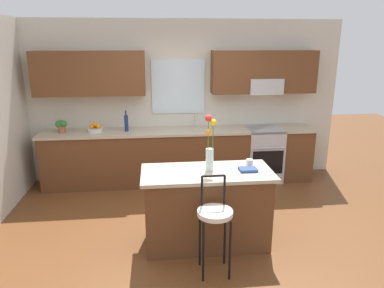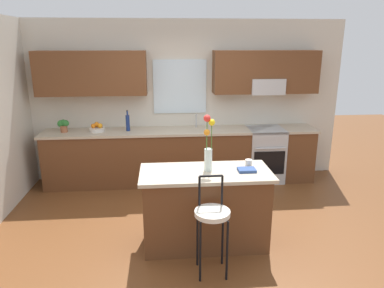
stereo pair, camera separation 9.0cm
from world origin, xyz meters
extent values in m
plane|color=brown|center=(0.00, 0.00, 0.00)|extent=(14.00, 14.00, 0.00)
cube|color=beige|center=(0.00, 2.06, 1.35)|extent=(5.60, 0.12, 2.70)
cube|color=brown|center=(-1.42, 1.83, 1.85)|extent=(1.75, 0.34, 0.70)
cube|color=brown|center=(1.42, 1.83, 1.85)|extent=(1.75, 0.34, 0.70)
cube|color=silver|center=(0.00, 1.99, 1.60)|extent=(0.90, 0.03, 0.90)
cube|color=#B7BABC|center=(1.44, 1.80, 1.62)|extent=(0.56, 0.36, 0.26)
cube|color=brown|center=(0.00, 1.70, 0.44)|extent=(4.50, 0.60, 0.88)
cube|color=#BCAD93|center=(0.00, 1.70, 0.90)|extent=(4.56, 0.64, 0.04)
cube|color=#B7BABC|center=(0.27, 1.70, 0.85)|extent=(0.54, 0.38, 0.11)
cylinder|color=#B7BABC|center=(0.27, 1.86, 1.03)|extent=(0.02, 0.02, 0.22)
cylinder|color=#B7BABC|center=(0.27, 1.80, 1.14)|extent=(0.02, 0.12, 0.02)
cube|color=#B7BABC|center=(1.44, 1.68, 0.46)|extent=(0.60, 0.60, 0.92)
cube|color=black|center=(1.44, 1.38, 0.40)|extent=(0.52, 0.02, 0.40)
cylinder|color=#B7BABC|center=(1.44, 1.35, 0.66)|extent=(0.50, 0.02, 0.02)
cube|color=brown|center=(0.16, -0.30, 0.44)|extent=(1.41, 0.61, 0.88)
cube|color=#BCAD93|center=(0.16, -0.30, 0.90)|extent=(1.49, 0.69, 0.04)
cylinder|color=black|center=(0.03, -1.00, 0.33)|extent=(0.02, 0.02, 0.66)
cylinder|color=black|center=(0.30, -1.00, 0.33)|extent=(0.02, 0.02, 0.66)
cylinder|color=black|center=(0.03, -0.73, 0.33)|extent=(0.02, 0.02, 0.66)
cylinder|color=black|center=(0.30, -0.73, 0.33)|extent=(0.02, 0.02, 0.66)
cylinder|color=silver|center=(0.16, -0.87, 0.69)|extent=(0.36, 0.36, 0.05)
cylinder|color=black|center=(0.05, -0.73, 0.87)|extent=(0.02, 0.02, 0.32)
cylinder|color=black|center=(0.28, -0.73, 0.87)|extent=(0.02, 0.02, 0.32)
cylinder|color=black|center=(0.16, -0.73, 1.03)|extent=(0.23, 0.02, 0.02)
cylinder|color=silver|center=(0.19, -0.28, 1.05)|extent=(0.09, 0.09, 0.26)
cylinder|color=#3D722D|center=(0.23, -0.28, 1.24)|extent=(0.01, 0.01, 0.49)
sphere|color=yellow|center=(0.23, -0.28, 1.48)|extent=(0.07, 0.07, 0.07)
cylinder|color=#3D722D|center=(0.18, -0.27, 1.26)|extent=(0.01, 0.01, 0.53)
sphere|color=red|center=(0.18, -0.27, 1.53)|extent=(0.08, 0.08, 0.08)
cylinder|color=#3D722D|center=(0.17, -0.31, 1.19)|extent=(0.01, 0.01, 0.38)
sphere|color=orange|center=(0.17, -0.31, 1.38)|extent=(0.07, 0.07, 0.07)
cylinder|color=silver|center=(0.68, -0.20, 0.97)|extent=(0.08, 0.08, 0.09)
cube|color=navy|center=(0.63, -0.34, 0.94)|extent=(0.20, 0.15, 0.03)
cylinder|color=silver|center=(-1.38, 1.70, 0.95)|extent=(0.24, 0.24, 0.06)
sphere|color=orange|center=(-1.33, 1.70, 1.01)|extent=(0.08, 0.08, 0.08)
sphere|color=orange|center=(-1.38, 1.75, 1.01)|extent=(0.07, 0.07, 0.07)
sphere|color=orange|center=(-1.43, 1.70, 1.01)|extent=(0.08, 0.08, 0.08)
sphere|color=orange|center=(-1.38, 1.70, 1.04)|extent=(0.07, 0.07, 0.07)
cylinder|color=navy|center=(-0.88, 1.70, 1.05)|extent=(0.06, 0.06, 0.26)
cylinder|color=navy|center=(-0.88, 1.70, 1.22)|extent=(0.03, 0.03, 0.07)
cylinder|color=black|center=(-0.88, 1.70, 1.26)|extent=(0.03, 0.03, 0.02)
cylinder|color=#9E5B3D|center=(-1.91, 1.70, 0.98)|extent=(0.11, 0.11, 0.11)
sphere|color=#2D7A33|center=(-1.91, 1.70, 1.09)|extent=(0.08, 0.08, 0.08)
sphere|color=#2D7A33|center=(-1.95, 1.71, 1.06)|extent=(0.12, 0.12, 0.12)
sphere|color=#2D7A33|center=(-1.87, 1.69, 1.07)|extent=(0.10, 0.10, 0.10)
camera|label=1|loc=(-0.41, -4.06, 2.34)|focal=33.31mm
camera|label=2|loc=(-0.32, -4.07, 2.34)|focal=33.31mm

